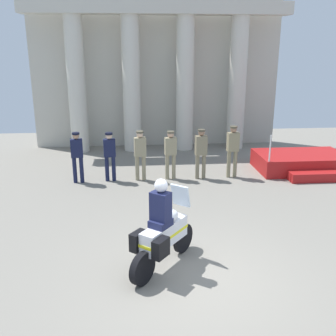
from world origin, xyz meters
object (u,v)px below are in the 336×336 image
at_px(officer_in_row_0, 77,153).
at_px(officer_in_row_4, 201,150).
at_px(reviewing_stand, 301,163).
at_px(officer_in_row_3, 171,151).
at_px(officer_in_row_2, 140,152).
at_px(motorcycle_with_rider, 162,232).
at_px(officer_in_row_1, 110,153).
at_px(officer_in_row_5, 233,147).

relative_size(officer_in_row_0, officer_in_row_4, 0.99).
height_order(reviewing_stand, officer_in_row_3, officer_in_row_3).
xyz_separation_m(reviewing_stand, officer_in_row_2, (-5.78, -0.53, 0.69)).
relative_size(officer_in_row_0, motorcycle_with_rider, 0.88).
bearing_deg(officer_in_row_2, officer_in_row_3, 174.91).
bearing_deg(reviewing_stand, officer_in_row_1, -175.47).
xyz_separation_m(officer_in_row_2, officer_in_row_5, (3.10, 0.04, 0.07)).
height_order(officer_in_row_4, motorcycle_with_rider, motorcycle_with_rider).
bearing_deg(officer_in_row_5, reviewing_stand, -176.65).
relative_size(officer_in_row_2, officer_in_row_3, 1.02).
bearing_deg(officer_in_row_4, reviewing_stand, -178.84).
xyz_separation_m(officer_in_row_0, officer_in_row_1, (1.04, 0.08, -0.02)).
bearing_deg(motorcycle_with_rider, officer_in_row_1, 51.95).
height_order(officer_in_row_1, officer_in_row_2, officer_in_row_2).
relative_size(officer_in_row_3, motorcycle_with_rider, 0.86).
bearing_deg(officer_in_row_4, officer_in_row_1, -7.47).
relative_size(officer_in_row_4, officer_in_row_5, 0.96).
distance_m(officer_in_row_0, officer_in_row_1, 1.04).
distance_m(officer_in_row_0, officer_in_row_2, 2.03).
distance_m(officer_in_row_3, officer_in_row_4, 1.01).
distance_m(officer_in_row_2, officer_in_row_3, 1.01).
height_order(officer_in_row_5, motorcycle_with_rider, motorcycle_with_rider).
distance_m(reviewing_stand, officer_in_row_5, 2.83).
xyz_separation_m(officer_in_row_4, motorcycle_with_rider, (-1.69, -5.49, -0.20)).
bearing_deg(reviewing_stand, officer_in_row_5, -169.47).
bearing_deg(officer_in_row_2, officer_in_row_4, 172.29).
bearing_deg(reviewing_stand, officer_in_row_0, -175.49).
bearing_deg(motorcycle_with_rider, officer_in_row_0, 61.94).
xyz_separation_m(officer_in_row_4, officer_in_row_5, (1.09, 0.05, 0.05)).
relative_size(officer_in_row_1, officer_in_row_2, 0.98).
height_order(officer_in_row_3, officer_in_row_4, officer_in_row_4).
bearing_deg(reviewing_stand, officer_in_row_3, -174.06).
xyz_separation_m(reviewing_stand, officer_in_row_5, (-2.68, -0.50, 0.75)).
xyz_separation_m(officer_in_row_3, officer_in_row_4, (1.01, -0.06, 0.03)).
bearing_deg(officer_in_row_4, officer_in_row_5, 175.68).
relative_size(reviewing_stand, motorcycle_with_rider, 1.66).
bearing_deg(officer_in_row_2, motorcycle_with_rider, 86.19).
distance_m(officer_in_row_4, motorcycle_with_rider, 5.75).
relative_size(officer_in_row_0, officer_in_row_1, 1.02).
bearing_deg(officer_in_row_0, officer_in_row_1, 177.15).
bearing_deg(officer_in_row_4, officer_in_row_2, -7.71).
xyz_separation_m(reviewing_stand, motorcycle_with_rider, (-5.45, -6.04, 0.50)).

